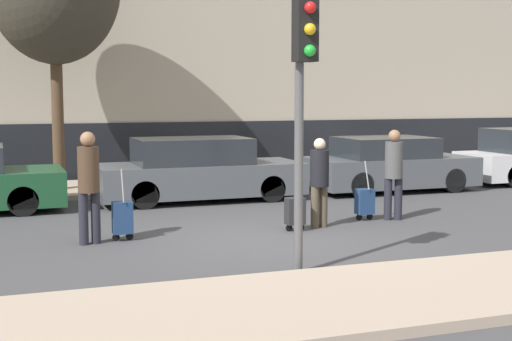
% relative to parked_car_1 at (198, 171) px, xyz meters
% --- Properties ---
extents(ground_plane, '(80.00, 80.00, 0.00)m').
position_rel_parked_car_1_xyz_m(ground_plane, '(-0.10, -4.61, -0.66)').
color(ground_plane, '#424244').
extents(sidewalk_near, '(28.00, 2.50, 0.12)m').
position_rel_parked_car_1_xyz_m(sidewalk_near, '(-0.10, -8.36, -0.60)').
color(sidewalk_near, tan).
rests_on(sidewalk_near, ground_plane).
extents(sidewalk_far, '(28.00, 3.00, 0.12)m').
position_rel_parked_car_1_xyz_m(sidewalk_far, '(-0.10, 2.39, -0.60)').
color(sidewalk_far, tan).
rests_on(sidewalk_far, ground_plane).
extents(parked_car_1, '(4.59, 1.82, 1.42)m').
position_rel_parked_car_1_xyz_m(parked_car_1, '(0.00, 0.00, 0.00)').
color(parked_car_1, '#4C5156').
rests_on(parked_car_1, ground_plane).
extents(parked_car_2, '(4.11, 1.89, 1.34)m').
position_rel_parked_car_1_xyz_m(parked_car_2, '(4.90, -0.03, -0.03)').
color(parked_car_2, '#4C5156').
rests_on(parked_car_2, ground_plane).
extents(pedestrian_left, '(0.35, 0.34, 1.81)m').
position_rel_parked_car_1_xyz_m(pedestrian_left, '(-2.88, -4.00, 0.37)').
color(pedestrian_left, '#23232D').
rests_on(pedestrian_left, ground_plane).
extents(trolley_left, '(0.34, 0.29, 1.18)m').
position_rel_parked_car_1_xyz_m(trolley_left, '(-2.34, -3.90, -0.28)').
color(trolley_left, navy).
rests_on(trolley_left, ground_plane).
extents(pedestrian_center, '(0.34, 0.34, 1.62)m').
position_rel_parked_car_1_xyz_m(pedestrian_center, '(1.18, -3.95, 0.25)').
color(pedestrian_center, '#4C4233').
rests_on(pedestrian_center, ground_plane).
extents(trolley_center, '(0.34, 0.29, 1.13)m').
position_rel_parked_car_1_xyz_m(trolley_center, '(0.65, -4.09, -0.31)').
color(trolley_center, '#262628').
rests_on(trolley_center, ground_plane).
extents(pedestrian_right, '(0.34, 0.34, 1.73)m').
position_rel_parked_car_1_xyz_m(pedestrian_right, '(2.85, -3.70, 0.32)').
color(pedestrian_right, '#23232D').
rests_on(pedestrian_right, ground_plane).
extents(trolley_right, '(0.34, 0.29, 1.14)m').
position_rel_parked_car_1_xyz_m(trolley_right, '(2.32, -3.55, -0.31)').
color(trolley_right, navy).
rests_on(trolley_right, ground_plane).
extents(traffic_light, '(0.28, 0.47, 3.61)m').
position_rel_parked_car_1_xyz_m(traffic_light, '(-0.48, -6.97, 1.91)').
color(traffic_light, '#515154').
rests_on(traffic_light, ground_plane).
extents(parked_bicycle, '(1.77, 0.06, 0.96)m').
position_rel_parked_car_1_xyz_m(parked_bicycle, '(1.14, 2.24, -0.17)').
color(parked_bicycle, black).
rests_on(parked_bicycle, sidewalk_far).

